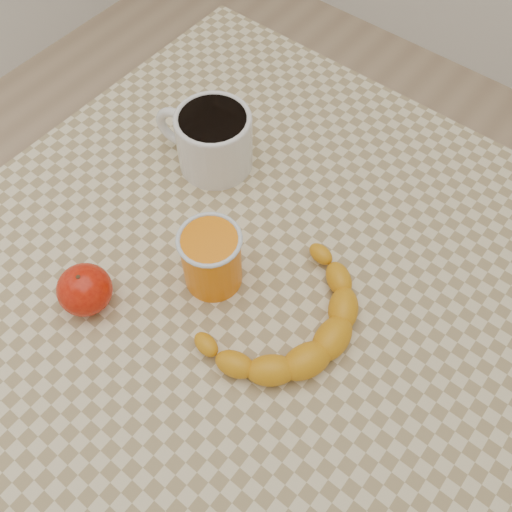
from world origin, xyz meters
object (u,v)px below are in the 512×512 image
Objects in this scene: table at (256,295)px; banana at (284,320)px; orange_juice_glass at (212,258)px; coffee_mug at (212,138)px; apple at (85,290)px.

banana reaches higher than table.
table is 2.66× the size of banana.
orange_juice_glass reaches higher than table.
coffee_mug is 1.85× the size of apple.
table is 0.25m from apple.
table is at bearing 53.51° from apple.
table is 0.15m from orange_juice_glass.
banana is (0.21, 0.12, -0.01)m from apple.
coffee_mug is 0.53× the size of banana.
table is at bearing 168.89° from banana.
coffee_mug is at bearing 168.04° from banana.
apple is (-0.13, -0.17, 0.12)m from table.
table is 5.01× the size of coffee_mug.
coffee_mug is 0.20m from orange_juice_glass.
apple reaches higher than banana.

